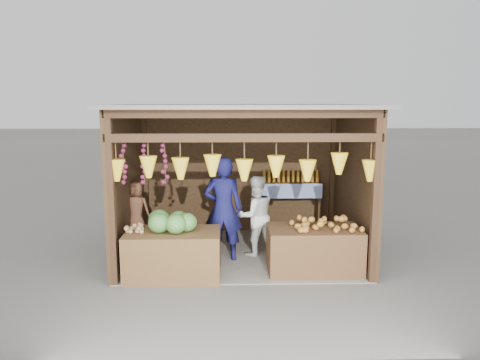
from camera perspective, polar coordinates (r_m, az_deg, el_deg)
name	(u,v)px	position (r m, az deg, el deg)	size (l,w,h in m)	color
ground	(241,253)	(8.57, 0.18, -8.90)	(80.00, 80.00, 0.00)	#514F49
stall_structure	(240,162)	(8.15, -0.04, 2.18)	(4.30, 3.30, 2.66)	slate
back_shelf	(291,192)	(9.67, 6.19, -1.46)	(1.25, 0.32, 1.32)	#382314
counter_left	(173,254)	(7.43, -8.14, -8.95)	(1.46, 0.85, 0.73)	#4B3219
counter_right	(314,250)	(7.66, 8.97, -8.43)	(1.46, 0.85, 0.73)	#4F311A
stool	(138,245)	(8.74, -12.36, -7.78)	(0.30, 0.30, 0.28)	black
man_standing	(223,209)	(7.98, -2.06, -3.57)	(0.66, 0.43, 1.80)	#131347
woman_standing	(256,216)	(8.30, 1.91, -4.38)	(0.69, 0.54, 1.43)	silver
vendor_seated	(136,210)	(8.57, -12.52, -3.58)	(0.50, 0.33, 1.03)	brown
melon_pile	(171,221)	(7.31, -8.44, -4.98)	(1.00, 0.50, 0.32)	#195316
tanfruit_pile	(135,228)	(7.37, -12.69, -5.76)	(0.34, 0.40, 0.13)	#9C7C48
mango_pile	(321,222)	(7.52, 9.83, -5.04)	(1.40, 0.64, 0.22)	#C5431A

